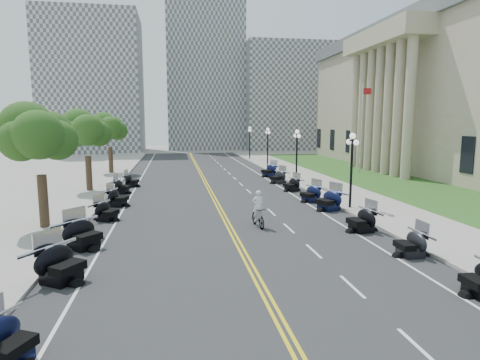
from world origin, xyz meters
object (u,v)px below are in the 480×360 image
cyclist_rider (258,192)px  civic_building (475,95)px  flagpole (361,129)px  bicycle (258,217)px

cyclist_rider → civic_building: bearing=-144.8°
flagpole → bicycle: bearing=-127.4°
cyclist_rider → bicycle: bearing=-0.0°
flagpole → civic_building: bearing=0.0°
flagpole → bicycle: flagpole is taller
civic_building → cyclist_rider: bearing=-144.8°
bicycle → cyclist_rider: size_ratio=1.09×
civic_building → cyclist_rider: civic_building is taller
flagpole → cyclist_rider: flagpole is taller
flagpole → cyclist_rider: (-16.43, -21.48, -2.99)m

